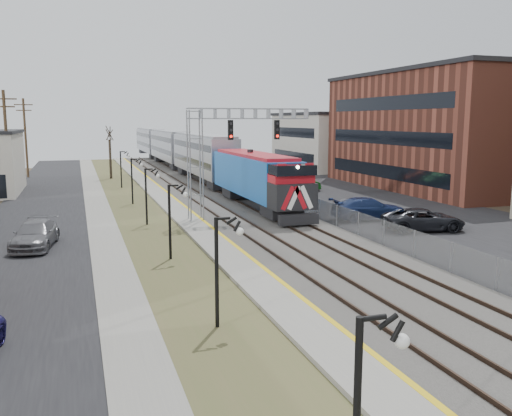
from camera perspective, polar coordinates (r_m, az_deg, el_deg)
name	(u,v)px	position (r m, az deg, el deg)	size (l,w,h in m)	color
street_west	(39,215)	(45.46, -21.91, -0.64)	(7.00, 120.00, 0.04)	black
sidewalk	(99,211)	(45.37, -16.24, -0.33)	(2.00, 120.00, 0.08)	gray
grass_median	(136,209)	(45.57, -12.47, -0.15)	(4.00, 120.00, 0.06)	#4D522B
platform	(173,207)	(45.94, -8.75, 0.15)	(2.00, 120.00, 0.24)	gray
ballast_bed	(230,204)	(47.01, -2.74, 0.43)	(8.00, 120.00, 0.20)	#595651
parking_lot	(354,199)	(51.51, 10.23, 0.98)	(16.00, 120.00, 0.04)	black
platform_edge	(183,205)	(46.07, -7.68, 0.36)	(0.24, 120.00, 0.01)	gold
track_near	(208,203)	(46.50, -5.11, 0.52)	(1.58, 120.00, 0.15)	#2D2119
track_far	(247,201)	(47.40, -0.99, 0.72)	(1.58, 120.00, 0.15)	#2D2119
train	(179,151)	(78.81, -8.12, 5.97)	(3.00, 85.85, 5.33)	blue
signal_gantry	(218,144)	(39.01, -3.98, 6.71)	(9.00, 1.07, 8.15)	gray
lampposts	(169,222)	(28.89, -9.16, -1.44)	(0.14, 62.14, 4.00)	black
fence	(276,194)	(48.19, 2.08, 1.49)	(0.04, 120.00, 1.60)	gray
buildings_east	(509,131)	(56.16, 25.12, 7.37)	(16.00, 76.00, 15.00)	gray
bare_trees	(25,176)	(49.08, -23.19, 3.13)	(12.30, 42.30, 5.95)	#382D23
car_lot_c	(423,220)	(37.55, 17.21, -1.22)	(2.47, 5.37, 1.49)	black
car_lot_d	(369,209)	(40.65, 11.78, -0.13)	(2.28, 5.62, 1.63)	#16244D
car_lot_e	(356,205)	(43.33, 10.46, 0.27)	(1.54, 3.82, 1.30)	slate
car_lot_f	(297,183)	(56.37, 4.36, 2.59)	(1.67, 4.80, 1.58)	#0D4311
car_street_b	(35,235)	(33.65, -22.24, -2.68)	(2.09, 5.15, 1.49)	slate
car_lot_g	(289,181)	(59.38, 3.53, 2.83)	(1.44, 4.12, 1.36)	#B3300D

